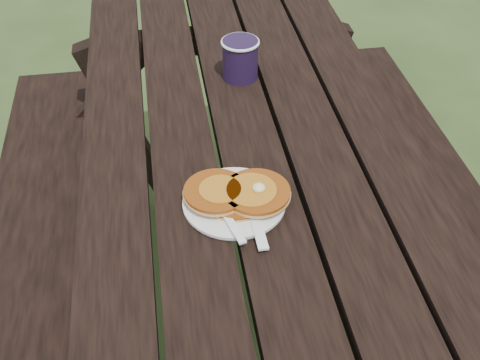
{
  "coord_description": "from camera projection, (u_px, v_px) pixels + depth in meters",
  "views": [
    {
      "loc": [
        -0.19,
        -1.06,
        1.58
      ],
      "look_at": [
        -0.05,
        -0.18,
        0.8
      ],
      "focal_mm": 45.0,
      "sensor_mm": 36.0,
      "label": 1
    }
  ],
  "objects": [
    {
      "name": "pancake_stack",
      "position": [
        238.0,
        193.0,
        1.19
      ],
      "size": [
        0.21,
        0.15,
        0.04
      ],
      "rotation": [
        0.0,
        0.0,
        0.09
      ],
      "color": "#984811",
      "rests_on": "plate"
    },
    {
      "name": "knife",
      "position": [
        254.0,
        216.0,
        1.16
      ],
      "size": [
        0.02,
        0.18,
        0.0
      ],
      "primitive_type": "cube",
      "rotation": [
        0.0,
        0.0,
        0.02
      ],
      "color": "white",
      "rests_on": "plate"
    },
    {
      "name": "ground",
      "position": [
        247.0,
        336.0,
        1.85
      ],
      "size": [
        60.0,
        60.0,
        0.0
      ],
      "primitive_type": "plane",
      "color": "#293D1A",
      "rests_on": "ground"
    },
    {
      "name": "coffee_cup",
      "position": [
        240.0,
        57.0,
        1.53
      ],
      "size": [
        0.1,
        0.1,
        0.11
      ],
      "rotation": [
        0.0,
        0.0,
        -0.15
      ],
      "color": "black",
      "rests_on": "picnic_table"
    },
    {
      "name": "picnic_table",
      "position": [
        248.0,
        257.0,
        1.61
      ],
      "size": [
        1.36,
        1.8,
        0.75
      ],
      "color": "black",
      "rests_on": "ground"
    },
    {
      "name": "fork",
      "position": [
        231.0,
        224.0,
        1.14
      ],
      "size": [
        0.07,
        0.16,
        0.01
      ],
      "primitive_type": null,
      "rotation": [
        0.0,
        0.0,
        0.26
      ],
      "color": "white",
      "rests_on": "plate"
    },
    {
      "name": "plate",
      "position": [
        234.0,
        203.0,
        1.2
      ],
      "size": [
        0.25,
        0.25,
        0.01
      ],
      "primitive_type": "cylinder",
      "rotation": [
        0.0,
        0.0,
        0.28
      ],
      "color": "white",
      "rests_on": "picnic_table"
    }
  ]
}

